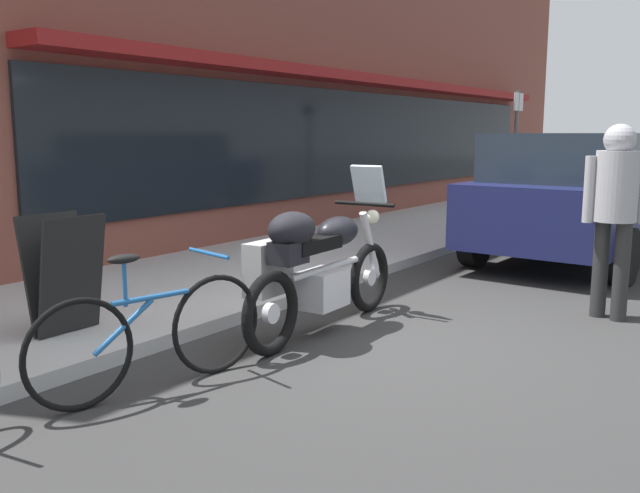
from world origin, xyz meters
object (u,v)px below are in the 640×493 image
(parking_sign_pole, at_px, (516,143))
(touring_motorcycle, at_px, (314,264))
(parked_bicycle, at_px, (152,334))
(parked_minivan, at_px, (585,192))
(sandwich_board_sign, at_px, (64,274))
(pedestrian_walking, at_px, (616,198))

(parking_sign_pole, bearing_deg, touring_motorcycle, -172.31)
(parked_bicycle, height_order, parked_minivan, parked_minivan)
(touring_motorcycle, xyz_separation_m, parking_sign_pole, (7.91, 1.07, 0.90))
(parked_bicycle, relative_size, parking_sign_pole, 0.72)
(touring_motorcycle, height_order, parking_sign_pole, parking_sign_pole)
(parked_minivan, relative_size, parking_sign_pole, 2.11)
(parked_minivan, bearing_deg, sandwich_board_sign, 160.42)
(pedestrian_walking, bearing_deg, touring_motorcycle, 135.40)
(sandwich_board_sign, bearing_deg, parking_sign_pole, -2.26)
(touring_motorcycle, relative_size, sandwich_board_sign, 2.37)
(touring_motorcycle, height_order, pedestrian_walking, pedestrian_walking)
(parked_minivan, height_order, parking_sign_pole, parking_sign_pole)
(parked_bicycle, xyz_separation_m, pedestrian_walking, (3.66, -2.07, 0.74))
(touring_motorcycle, distance_m, parked_bicycle, 1.71)
(touring_motorcycle, distance_m, pedestrian_walking, 2.82)
(sandwich_board_sign, height_order, parking_sign_pole, parking_sign_pole)
(parked_bicycle, distance_m, parked_minivan, 6.92)
(parked_bicycle, relative_size, pedestrian_walking, 0.95)
(pedestrian_walking, relative_size, sandwich_board_sign, 1.89)
(parked_bicycle, relative_size, sandwich_board_sign, 1.78)
(parking_sign_pole, bearing_deg, parked_bicycle, -174.36)
(touring_motorcycle, xyz_separation_m, sandwich_board_sign, (-1.43, 1.44, -0.01))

